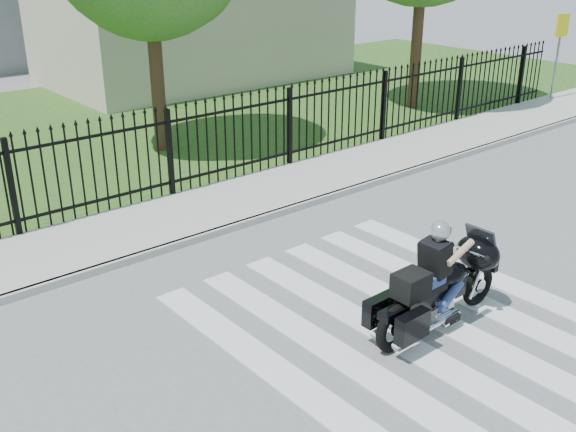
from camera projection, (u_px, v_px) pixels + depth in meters
ground at (406, 323)px, 9.01m from camera, size 120.00×120.00×0.00m
crosswalk at (406, 323)px, 9.01m from camera, size 5.00×5.50×0.01m
sidewalk at (201, 211)px, 12.53m from camera, size 40.00×2.00×0.12m
curb at (232, 227)px, 11.82m from camera, size 40.00×0.12×0.12m
grass_strip at (53, 134)px, 17.51m from camera, size 40.00×12.00×0.02m
iron_fence at (170, 155)px, 12.91m from camera, size 26.00×0.04×1.80m
building_low at (195, 28)px, 23.80m from camera, size 10.00×6.00×3.50m
motorcycle_rider at (437, 284)px, 8.69m from camera, size 2.36×0.70×1.56m
traffic_sign at (560, 39)px, 20.18m from camera, size 0.55×0.11×2.53m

